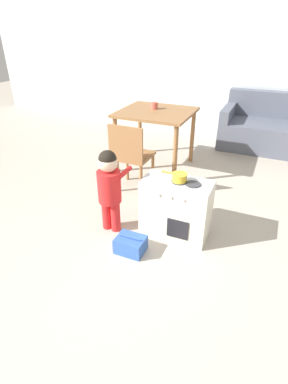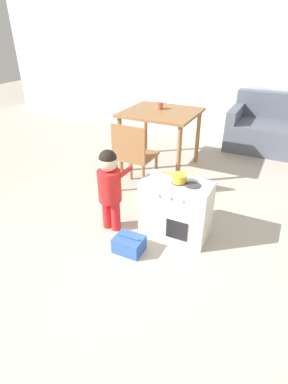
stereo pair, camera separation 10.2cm
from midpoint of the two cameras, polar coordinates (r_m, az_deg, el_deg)
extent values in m
plane|color=#B2A899|center=(2.40, -6.97, -18.21)|extent=(16.00, 16.00, 0.00)
cube|color=silver|center=(5.63, 17.99, 23.40)|extent=(10.00, 0.06, 2.60)
cube|color=silver|center=(2.78, 7.10, -3.42)|extent=(0.62, 0.32, 0.54)
cube|color=#B7BABC|center=(2.64, 7.47, 1.66)|extent=(0.62, 0.32, 0.02)
cylinder|color=#38383D|center=(2.63, 7.80, 1.86)|extent=(0.14, 0.14, 0.01)
cylinder|color=#38383D|center=(2.60, 10.37, 1.29)|extent=(0.14, 0.14, 0.01)
cube|color=black|center=(2.68, 7.30, -7.24)|extent=(0.20, 0.01, 0.19)
cylinder|color=#B2B2B7|center=(2.56, 3.83, -0.59)|extent=(0.03, 0.01, 0.03)
cylinder|color=#B2B2B7|center=(2.53, 6.09, -1.13)|extent=(0.03, 0.01, 0.03)
cylinder|color=#B2B2B7|center=(2.50, 8.40, -1.68)|extent=(0.03, 0.01, 0.03)
cylinder|color=yellow|center=(2.61, 7.86, 2.64)|extent=(0.13, 0.13, 0.07)
cylinder|color=yellow|center=(2.60, 7.91, 3.24)|extent=(0.13, 0.13, 0.01)
cylinder|color=orange|center=(2.63, 5.54, 3.65)|extent=(0.10, 0.02, 0.02)
cylinder|color=red|center=(2.93, -6.06, -3.98)|extent=(0.09, 0.09, 0.32)
cylinder|color=red|center=(2.89, -4.42, -4.47)|extent=(0.09, 0.09, 0.32)
cylinder|color=red|center=(2.75, -5.54, 1.16)|extent=(0.22, 0.22, 0.30)
sphere|color=beige|center=(2.65, -5.78, 5.72)|extent=(0.17, 0.17, 0.17)
sphere|color=black|center=(2.63, -5.81, 6.33)|extent=(0.16, 0.16, 0.16)
cylinder|color=red|center=(2.84, -6.07, 4.47)|extent=(0.04, 0.24, 0.04)
cylinder|color=red|center=(2.75, -2.62, 3.74)|extent=(0.04, 0.24, 0.04)
cube|color=#335BB2|center=(2.67, -1.77, -9.92)|extent=(0.25, 0.20, 0.14)
cylinder|color=#335BB2|center=(2.62, -1.79, -8.56)|extent=(0.20, 0.02, 0.02)
cube|color=olive|center=(4.02, 4.03, 14.89)|extent=(0.94, 0.87, 0.03)
cylinder|color=olive|center=(3.99, -3.79, 8.92)|extent=(0.06, 0.06, 0.74)
cylinder|color=olive|center=(3.68, 7.43, 6.89)|extent=(0.06, 0.06, 0.74)
cylinder|color=olive|center=(4.62, 0.94, 11.86)|extent=(0.06, 0.06, 0.74)
cylinder|color=olive|center=(4.35, 10.85, 10.22)|extent=(0.06, 0.06, 0.74)
cube|color=olive|center=(3.50, -0.58, 6.96)|extent=(0.41, 0.41, 0.03)
cube|color=olive|center=(3.27, -2.15, 9.19)|extent=(0.41, 0.02, 0.39)
cylinder|color=olive|center=(3.53, -4.37, 3.14)|extent=(0.04, 0.04, 0.41)
cylinder|color=olive|center=(3.38, 0.73, 1.99)|extent=(0.04, 0.04, 0.41)
cylinder|color=olive|center=(3.81, -1.73, 5.23)|extent=(0.04, 0.04, 0.41)
cylinder|color=olive|center=(3.67, 3.10, 4.23)|extent=(0.04, 0.04, 0.41)
cube|color=#565B6B|center=(5.23, 24.35, 9.50)|extent=(1.46, 0.91, 0.42)
cube|color=#565B6B|center=(5.47, 25.57, 14.58)|extent=(1.46, 0.20, 0.40)
cube|color=#565B6B|center=(5.20, 17.74, 14.21)|extent=(0.14, 0.91, 0.20)
cylinder|color=#D15B4C|center=(4.11, 3.73, 16.07)|extent=(0.09, 0.09, 0.09)
camera|label=1|loc=(0.05, -88.94, 0.60)|focal=28.00mm
camera|label=2|loc=(0.05, 91.06, -0.60)|focal=28.00mm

